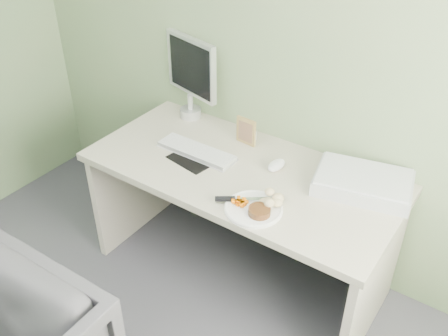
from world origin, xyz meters
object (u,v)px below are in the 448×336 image
Objects in this scene: scanner at (363,183)px; monitor at (191,73)px; desk at (241,198)px; plate at (253,209)px.

monitor is (-1.12, 0.13, 0.24)m from scanner.
desk is at bearing -14.98° from monitor.
plate is 0.55m from scanner.
scanner is at bearing 8.14° from monitor.
desk is 0.78m from monitor.
desk is 6.04× the size of plate.
plate is 0.59× the size of scanner.
plate is at bearing -47.54° from desk.
monitor is at bearing 150.42° from desk.
scanner is 0.93× the size of monitor.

